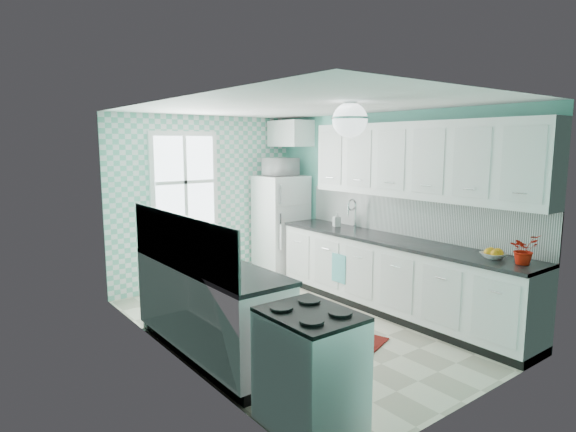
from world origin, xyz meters
TOP-DOWN VIEW (x-y plane):
  - floor at (0.00, 0.00)m, footprint 3.00×4.40m
  - ceiling at (0.00, 0.00)m, footprint 3.00×4.40m
  - wall_back at (0.00, 2.21)m, footprint 3.00×0.02m
  - wall_front at (0.00, -2.21)m, footprint 3.00×0.02m
  - wall_left at (-1.51, 0.00)m, footprint 0.02×4.40m
  - wall_right at (1.51, 0.00)m, footprint 0.02×4.40m
  - accent_wall at (0.00, 2.19)m, footprint 3.00×0.01m
  - window at (-0.35, 2.16)m, footprint 1.04×0.05m
  - backsplash_right at (1.49, -0.40)m, footprint 0.02×3.60m
  - backsplash_left at (-1.49, -0.07)m, footprint 0.02×2.15m
  - upper_cabinets_right at (1.33, -0.60)m, footprint 0.33×3.20m
  - upper_cabinet_fridge at (1.30, 1.83)m, footprint 0.40×0.74m
  - ceiling_light at (0.00, -0.80)m, footprint 0.34×0.34m
  - base_cabinets_right at (1.20, -0.40)m, footprint 0.60×3.60m
  - countertop_right at (1.19, -0.40)m, footprint 0.63×3.60m
  - base_cabinets_left at (-1.20, -0.07)m, footprint 0.60×2.15m
  - countertop_left at (-1.19, -0.07)m, footprint 0.63×2.15m
  - fridge at (1.11, 1.81)m, footprint 0.70×0.69m
  - stove at (-1.20, -1.64)m, footprint 0.58×0.72m
  - sink at (1.20, 0.43)m, footprint 0.43×0.36m
  - rug at (0.06, -0.62)m, footprint 0.91×1.08m
  - dish_towel at (0.89, 0.25)m, footprint 0.03×0.25m
  - fruit_bowl at (1.20, -1.69)m, footprint 0.29×0.29m
  - potted_plant at (1.20, -1.99)m, footprint 0.32×0.29m
  - soap_bottle at (1.25, 0.69)m, footprint 0.12×0.12m
  - microwave at (1.11, 1.81)m, footprint 0.50×0.34m

SIDE VIEW (x-z plane):
  - floor at x=0.00m, z-range -0.02..0.00m
  - rug at x=0.06m, z-range 0.00..0.02m
  - base_cabinets_right at x=1.20m, z-range 0.00..0.90m
  - base_cabinets_left at x=-1.20m, z-range 0.00..0.90m
  - stove at x=-1.20m, z-range 0.02..0.89m
  - dish_towel at x=0.89m, z-range 0.29..0.67m
  - fridge at x=1.11m, z-range 0.00..1.60m
  - countertop_right at x=1.19m, z-range 0.90..0.94m
  - countertop_left at x=-1.19m, z-range 0.90..0.94m
  - sink at x=1.20m, z-range 0.67..1.20m
  - fruit_bowl at x=1.20m, z-range 0.94..1.00m
  - soap_bottle at x=1.25m, z-range 0.94..1.15m
  - potted_plant at x=1.20m, z-range 0.94..1.23m
  - backsplash_right at x=1.49m, z-range 0.94..1.45m
  - backsplash_left at x=-1.49m, z-range 0.94..1.45m
  - wall_back at x=0.00m, z-range 0.00..2.50m
  - wall_front at x=0.00m, z-range 0.00..2.50m
  - wall_left at x=-1.51m, z-range 0.00..2.50m
  - wall_right at x=1.51m, z-range 0.00..2.50m
  - accent_wall at x=0.00m, z-range 0.00..2.50m
  - window at x=-0.35m, z-range 0.83..2.27m
  - microwave at x=1.11m, z-range 1.60..1.87m
  - upper_cabinets_right at x=1.33m, z-range 1.45..2.35m
  - upper_cabinet_fridge at x=1.30m, z-range 2.05..2.45m
  - ceiling_light at x=0.00m, z-range 2.15..2.50m
  - ceiling at x=0.00m, z-range 2.50..2.52m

